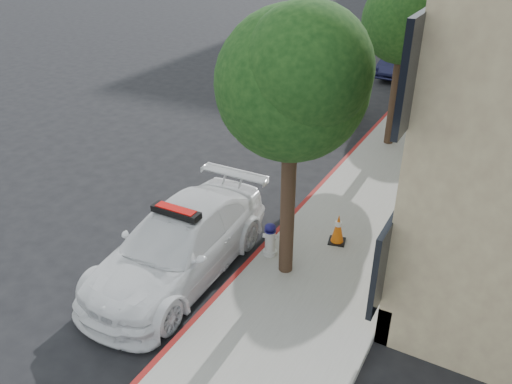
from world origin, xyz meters
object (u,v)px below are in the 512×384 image
at_px(traffic_cone, 338,229).
at_px(fire_hydrant, 270,240).
at_px(parked_car_far, 408,59).
at_px(parked_car_mid, 320,104).
at_px(police_car, 179,244).

bearing_deg(traffic_cone, fire_hydrant, -134.01).
xyz_separation_m(parked_car_far, traffic_cone, (2.31, -15.79, -0.25)).
xyz_separation_m(parked_car_mid, parked_car_far, (1.21, 8.40, -0.00)).
xyz_separation_m(fire_hydrant, traffic_cone, (1.16, 1.20, -0.03)).
bearing_deg(parked_car_far, traffic_cone, -77.26).
distance_m(police_car, parked_car_far, 18.35).
height_order(parked_car_mid, parked_car_far, parked_car_mid).
bearing_deg(fire_hydrant, police_car, -156.42).
relative_size(parked_car_mid, traffic_cone, 6.12).
relative_size(parked_car_mid, fire_hydrant, 5.63).
xyz_separation_m(police_car, traffic_cone, (2.66, 2.55, -0.23)).
height_order(parked_car_mid, fire_hydrant, parked_car_mid).
bearing_deg(parked_car_mid, fire_hydrant, -79.83).
bearing_deg(traffic_cone, police_car, -136.16).
distance_m(fire_hydrant, traffic_cone, 1.67).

